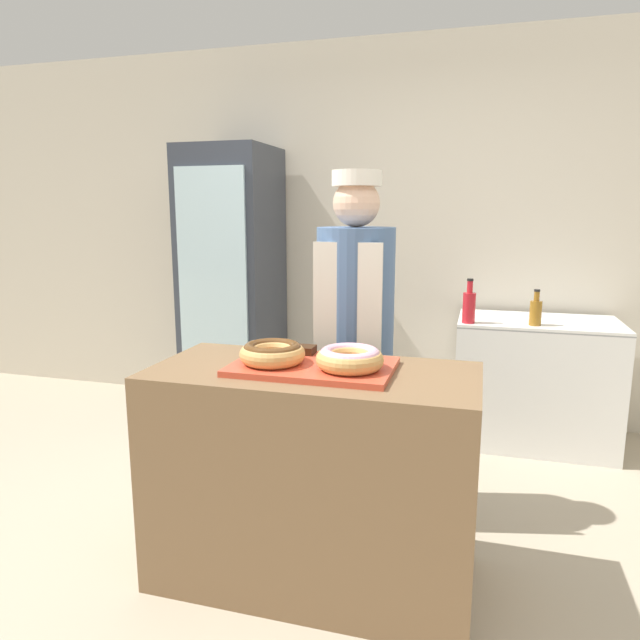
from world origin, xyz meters
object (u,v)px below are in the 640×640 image
at_px(bottle_amber, 536,312).
at_px(chest_freezer, 534,381).
at_px(brownie_back_right, 342,352).
at_px(beverage_fridge, 233,284).
at_px(donut_chocolate_glaze, 272,352).
at_px(bottle_red, 469,306).
at_px(donut_light_glaze, 350,358).
at_px(serving_tray, 313,367).
at_px(baker_person, 355,339).
at_px(brownie_back_left, 305,350).

bearing_deg(bottle_amber, chest_freezer, 78.04).
relative_size(brownie_back_right, beverage_fridge, 0.04).
xyz_separation_m(chest_freezer, bottle_amber, (-0.04, -0.19, 0.49)).
height_order(donut_chocolate_glaze, chest_freezer, donut_chocolate_glaze).
height_order(brownie_back_right, chest_freezer, brownie_back_right).
relative_size(donut_chocolate_glaze, bottle_red, 0.93).
height_order(donut_chocolate_glaze, beverage_fridge, beverage_fridge).
relative_size(brownie_back_right, chest_freezer, 0.08).
height_order(donut_light_glaze, bottle_amber, bottle_amber).
bearing_deg(serving_tray, brownie_back_right, 61.72).
relative_size(chest_freezer, bottle_red, 3.59).
bearing_deg(bottle_amber, bottle_red, -174.90).
height_order(donut_light_glaze, bottle_red, bottle_red).
xyz_separation_m(serving_tray, bottle_red, (0.55, 1.53, 0.02)).
height_order(serving_tray, chest_freezer, serving_tray).
distance_m(brownie_back_right, bottle_amber, 1.66).
height_order(donut_light_glaze, baker_person, baker_person).
height_order(serving_tray, donut_light_glaze, donut_light_glaze).
bearing_deg(bottle_amber, beverage_fridge, 175.03).
bearing_deg(donut_light_glaze, brownie_back_right, 112.59).
bearing_deg(serving_tray, bottle_amber, 58.88).
bearing_deg(serving_tray, donut_light_glaze, -12.82).
relative_size(brownie_back_left, chest_freezer, 0.08).
height_order(baker_person, beverage_fridge, beverage_fridge).
bearing_deg(bottle_amber, serving_tray, -121.12).
distance_m(donut_light_glaze, baker_person, 0.63).
distance_m(baker_person, beverage_fridge, 1.65).
bearing_deg(bottle_amber, donut_chocolate_glaze, -124.51).
bearing_deg(chest_freezer, donut_chocolate_glaze, -122.52).
bearing_deg(brownie_back_left, serving_tray, -61.72).
bearing_deg(bottle_red, brownie_back_right, -108.89).
xyz_separation_m(donut_light_glaze, beverage_fridge, (-1.29, 1.78, 0.01)).
height_order(serving_tray, bottle_amber, bottle_amber).
xyz_separation_m(donut_light_glaze, brownie_back_right, (-0.08, 0.18, -0.03)).
bearing_deg(chest_freezer, bottle_amber, -101.96).
height_order(baker_person, bottle_amber, baker_person).
distance_m(donut_light_glaze, bottle_amber, 1.78).
bearing_deg(baker_person, donut_light_glaze, -79.23).
relative_size(serving_tray, bottle_amber, 2.85).
bearing_deg(beverage_fridge, serving_tray, -56.97).
xyz_separation_m(brownie_back_right, chest_freezer, (0.90, 1.60, -0.52)).
distance_m(donut_chocolate_glaze, beverage_fridge, 2.03).
bearing_deg(donut_chocolate_glaze, brownie_back_right, 37.92).
xyz_separation_m(donut_chocolate_glaze, baker_person, (0.19, 0.62, -0.07)).
height_order(donut_chocolate_glaze, brownie_back_right, donut_chocolate_glaze).
xyz_separation_m(donut_chocolate_glaze, donut_light_glaze, (0.31, 0.00, 0.00)).
bearing_deg(baker_person, bottle_red, 61.46).
xyz_separation_m(brownie_back_right, beverage_fridge, (-1.21, 1.60, 0.04)).
bearing_deg(serving_tray, bottle_red, 70.15).
distance_m(baker_person, chest_freezer, 1.58).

